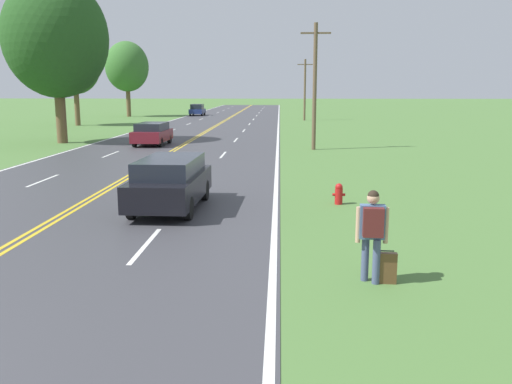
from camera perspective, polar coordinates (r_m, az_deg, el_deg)
name	(u,v)px	position (r m, az deg, el deg)	size (l,w,h in m)	color
hitchhiker_person	(372,227)	(10.53, 12.14, -3.63)	(0.62, 0.45, 1.82)	#475175
suitcase	(385,268)	(10.80, 13.46, -7.78)	(0.43, 0.16, 0.66)	brown
fire_hydrant	(339,194)	(17.75, 8.71, -0.17)	(0.41, 0.25, 0.69)	red
utility_pole_midground	(315,85)	(33.42, 6.20, 11.15)	(1.80, 0.24, 7.53)	brown
utility_pole_far	(305,89)	(64.69, 5.16, 10.77)	(1.80, 0.24, 7.05)	brown
tree_left_verge	(127,67)	(75.32, -13.43, 12.71)	(5.68, 5.68, 9.83)	brown
tree_behind_sign	(74,65)	(58.40, -18.57, 12.57)	(5.05, 5.05, 8.95)	brown
tree_mid_treeline	(56,38)	(39.86, -20.33, 14.96)	(6.92, 6.92, 11.02)	brown
car_black_suv_approaching	(170,181)	(17.00, -8.99, 1.10)	(1.99, 4.63, 1.61)	black
car_maroon_hatchback_mid_near	(152,133)	(36.66, -10.87, 6.10)	(1.99, 4.14, 1.48)	black
car_dark_blue_sedan_mid_far	(197,110)	(76.53, -6.20, 8.60)	(1.82, 4.07, 1.58)	black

